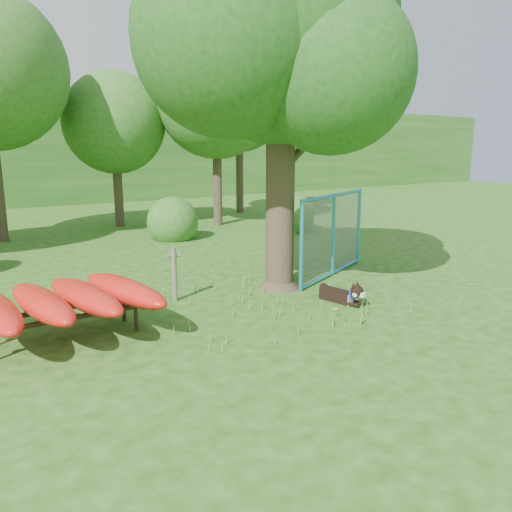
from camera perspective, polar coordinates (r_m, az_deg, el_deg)
ground at (r=9.33m, az=3.18°, el=-7.45°), size 80.00×80.00×0.00m
oak_tree at (r=11.27m, az=2.64°, el=23.36°), size 6.52×5.74×7.97m
wooden_post at (r=10.50m, az=-9.31°, el=-1.92°), size 0.31×0.12×1.14m
kayak_rack at (r=8.88m, az=-21.14°, el=-4.71°), size 2.95×2.63×0.89m
husky_dog at (r=10.49m, az=9.98°, el=-4.33°), size 0.43×1.17×0.52m
fence_section at (r=12.53m, az=8.82°, el=2.39°), size 3.27×1.46×3.43m
wildflower_clump at (r=9.56m, az=9.03°, el=-6.09°), size 0.09×0.09×0.20m
bg_tree_c at (r=21.12m, az=-15.89°, el=14.40°), size 4.00×4.00×6.12m
bg_tree_d at (r=20.82m, az=-4.58°, el=17.55°), size 4.80×4.80×7.50m
bg_tree_e at (r=24.95m, az=-1.94°, el=17.03°), size 4.60×4.60×7.55m
shrub_right at (r=19.35m, az=4.00°, el=2.86°), size 1.80×1.80×1.80m
shrub_mid at (r=17.85m, az=-9.44°, el=1.93°), size 1.80×1.80×1.80m
wooded_hillside at (r=35.36m, az=-26.18°, el=10.77°), size 80.00×12.00×6.00m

